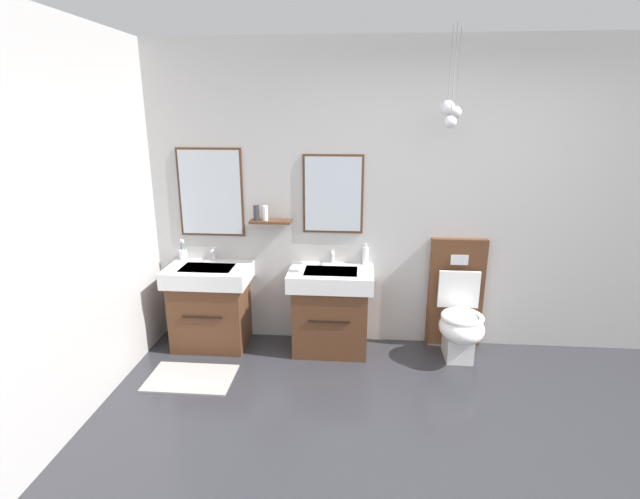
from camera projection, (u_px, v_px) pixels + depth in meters
The scene contains 9 objects.
wall_back at pixel (444, 200), 4.06m from camera, with size 5.43×0.62×2.65m.
bath_mat at pixel (191, 378), 3.76m from camera, with size 0.68×0.44×0.01m, color #9E9993.
vanity_sink_left at pixel (211, 304), 4.23m from camera, with size 0.73×0.50×0.75m.
tap_on_left_sink at pixel (214, 253), 4.29m from camera, with size 0.03×0.13×0.11m.
vanity_sink_right at pixel (331, 308), 4.14m from camera, with size 0.73×0.50×0.75m.
tap_on_right_sink at pixel (332, 256), 4.20m from camera, with size 0.03×0.13×0.11m.
toilet at pixel (458, 313), 4.07m from camera, with size 0.48×0.62×1.00m.
toothbrush_cup at pixel (183, 254), 4.30m from camera, with size 0.07×0.07×0.20m.
soap_dispenser at pixel (365, 255), 4.17m from camera, with size 0.06×0.06×0.19m.
Camera 1 is at (-0.75, -2.15, 2.05)m, focal length 26.41 mm.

